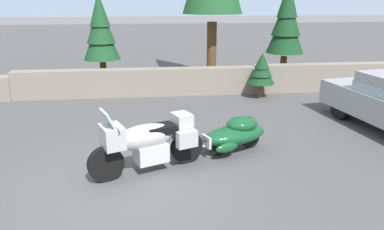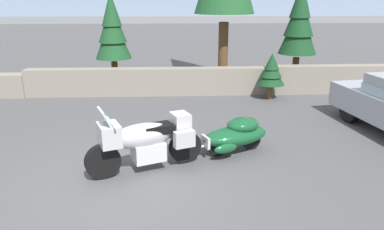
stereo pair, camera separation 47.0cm
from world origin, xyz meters
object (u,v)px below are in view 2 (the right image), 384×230
(pine_tree_far_right, at_px, (112,29))
(pine_tree_secondary, at_px, (299,21))
(car_shaped_trailer, at_px, (236,134))
(touring_motorcycle, at_px, (145,140))

(pine_tree_far_right, bearing_deg, pine_tree_secondary, -0.68)
(pine_tree_far_right, bearing_deg, car_shaped_trailer, -60.02)
(pine_tree_secondary, xyz_separation_m, pine_tree_far_right, (-6.54, 0.08, -0.25))
(car_shaped_trailer, distance_m, pine_tree_far_right, 7.08)
(pine_tree_far_right, bearing_deg, touring_motorcycle, -76.79)
(touring_motorcycle, relative_size, pine_tree_secondary, 0.58)
(touring_motorcycle, distance_m, pine_tree_secondary, 8.47)
(car_shaped_trailer, distance_m, pine_tree_secondary, 6.93)
(touring_motorcycle, height_order, pine_tree_far_right, pine_tree_far_right)
(touring_motorcycle, distance_m, car_shaped_trailer, 2.02)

